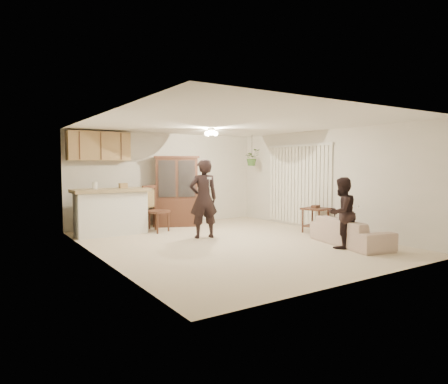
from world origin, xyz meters
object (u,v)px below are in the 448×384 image
china_hutch (177,192)px  chair_hutch_left (145,217)px  chair_bar (156,219)px  side_table (315,220)px  sofa (350,227)px  child (342,214)px  chair_hutch_right (181,214)px  adult (204,198)px

china_hutch → chair_hutch_left: china_hutch is taller
china_hutch → chair_bar: bearing=-122.9°
side_table → chair_hutch_left: size_ratio=0.69×
sofa → china_hutch: china_hutch is taller
child → chair_hutch_right: 4.63m
sofa → child: size_ratio=1.39×
side_table → chair_bar: bearing=145.2°
adult → china_hutch: bearing=-85.2°
china_hutch → chair_hutch_left: size_ratio=1.92×
sofa → chair_hutch_right: 4.65m
chair_hutch_right → china_hutch: bearing=29.0°
child → sofa: bearing=-167.9°
side_table → adult: bearing=161.1°
side_table → chair_hutch_right: 3.61m
sofa → chair_bar: bearing=48.7°
sofa → chair_hutch_right: chair_hutch_right is taller
sofa → child: (-0.38, -0.10, 0.31)m
adult → child: (1.73, -2.44, -0.22)m
china_hutch → chair_bar: 1.16m
china_hutch → chair_hutch_right: size_ratio=1.73×
chair_hutch_left → chair_bar: bearing=-48.7°
chair_hutch_left → chair_hutch_right: (1.03, -0.06, 0.03)m
sofa → chair_bar: chair_bar is taller
child → china_hutch: bearing=-73.4°
china_hutch → chair_bar: size_ratio=1.65×
china_hutch → side_table: china_hutch is taller
adult → chair_bar: (-0.57, 1.32, -0.58)m
child → chair_hutch_left: bearing=-65.1°
sofa → chair_bar: (-2.69, 3.66, -0.05)m
side_table → chair_hutch_left: (-3.19, 2.95, -0.04)m
child → chair_hutch_right: size_ratio=1.25×
adult → child: size_ratio=1.33×
adult → sofa: bearing=144.5°
china_hutch → chair_hutch_right: china_hutch is taller
chair_bar → chair_hutch_right: (1.02, 0.68, -0.02)m
chair_hutch_right → side_table: bearing=122.5°
side_table → chair_bar: (-3.18, 2.21, 0.01)m
sofa → chair_hutch_right: size_ratio=1.73×
child → china_hutch: china_hutch is taller
chair_hutch_right → chair_bar: bearing=29.5°
china_hutch → side_table: bearing=-26.3°
sofa → china_hutch: 4.64m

